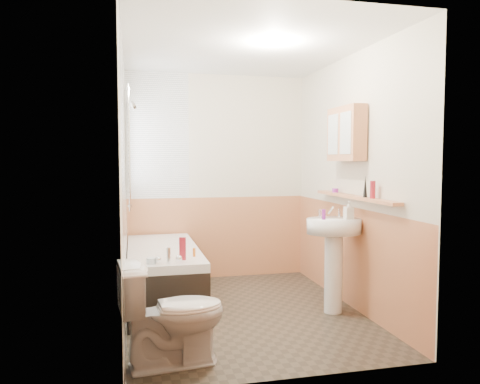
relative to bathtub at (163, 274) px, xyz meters
name	(u,v)px	position (x,y,z in m)	size (l,w,h in m)	color
floor	(244,312)	(0.73, -0.50, -0.30)	(2.80, 2.80, 0.00)	#2C261F
ceiling	(244,48)	(0.73, -0.50, 2.20)	(2.80, 2.80, 0.00)	white
wall_back	(217,177)	(0.73, 0.91, 0.95)	(2.20, 0.02, 2.50)	beige
wall_front	(294,193)	(0.73, -1.91, 0.95)	(2.20, 0.02, 2.50)	beige
wall_left	(122,184)	(-0.38, -0.50, 0.95)	(0.02, 2.80, 2.50)	beige
wall_right	(352,181)	(1.84, -0.50, 0.95)	(0.02, 2.80, 2.50)	beige
wainscot_right	(348,256)	(1.82, -0.50, 0.20)	(0.01, 2.80, 1.00)	tan
wainscot_front	(292,305)	(0.73, -1.88, 0.20)	(2.20, 0.01, 1.00)	tan
wainscot_back	(218,237)	(0.73, 0.89, 0.20)	(2.20, 0.01, 1.00)	tan
tile_cladding_left	(125,184)	(-0.36, -0.50, 0.95)	(0.01, 2.80, 2.50)	white
tile_return_back	(157,136)	(0.01, 0.89, 1.45)	(0.75, 0.01, 1.50)	white
window	(128,143)	(-0.33, 0.45, 1.35)	(0.03, 0.79, 0.99)	white
bathtub	(163,274)	(0.00, 0.00, 0.00)	(0.70, 1.71, 0.71)	black
shower_riser	(130,138)	(-0.31, 0.03, 1.39)	(0.11, 0.08, 1.27)	silver
toilet	(173,314)	(-0.03, -1.50, 0.07)	(0.42, 0.75, 0.74)	white
sink	(334,246)	(1.57, -0.68, 0.35)	(0.53, 0.43, 1.02)	white
pine_shelf	(354,197)	(1.77, -0.68, 0.81)	(0.10, 1.54, 0.03)	tan
medicine_cabinet	(346,134)	(1.74, -0.55, 1.42)	(0.15, 0.59, 0.53)	tan
foam_can	(373,190)	(1.77, -1.04, 0.90)	(0.05, 0.05, 0.16)	maroon
green_bottle	(365,186)	(1.77, -0.91, 0.93)	(0.04, 0.04, 0.20)	black
black_jar	(335,190)	(1.77, -0.27, 0.85)	(0.06, 0.06, 0.04)	purple
soap_bottle	(349,215)	(1.69, -0.74, 0.65)	(0.08, 0.17, 0.08)	silver
clear_bottle	(324,214)	(1.44, -0.73, 0.66)	(0.03, 0.03, 0.10)	purple
blue_gel	(183,249)	(0.13, -0.64, 0.38)	(0.06, 0.04, 0.20)	maroon
cream_jar	(151,261)	(-0.15, -0.73, 0.30)	(0.08, 0.08, 0.05)	silver
orange_bottle	(194,252)	(0.25, -0.52, 0.31)	(0.03, 0.03, 0.08)	orange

